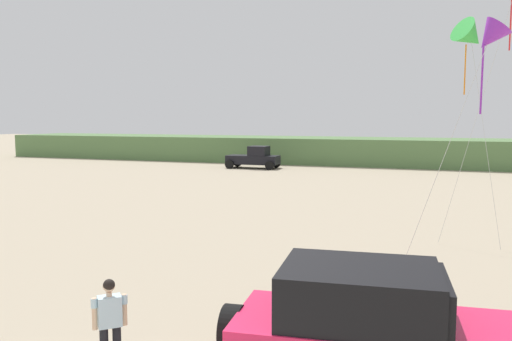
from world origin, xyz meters
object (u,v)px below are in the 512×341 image
object	(u,v)px
kite_blue_swept	(471,37)
kite_orange_streamer	(490,37)
distant_pickup	(254,158)
jeep	(378,338)
person_watching	(110,320)

from	to	relation	value
kite_blue_swept	kite_orange_streamer	xyz separation A→B (m)	(0.18, -7.09, -1.05)
distant_pickup	kite_blue_swept	world-z (taller)	kite_blue_swept
jeep	distant_pickup	xyz separation A→B (m)	(-14.98, 35.78, -0.26)
person_watching	kite_blue_swept	world-z (taller)	kite_blue_swept
kite_orange_streamer	person_watching	bearing A→B (deg)	-131.95
kite_blue_swept	distant_pickup	bearing A→B (deg)	127.34
jeep	person_watching	xyz separation A→B (m)	(-4.58, -0.21, -0.26)
jeep	kite_blue_swept	size ratio (longest dim) A/B	0.60
person_watching	kite_blue_swept	bearing A→B (deg)	66.37
kite_orange_streamer	jeep	bearing A→B (deg)	-104.79
jeep	kite_orange_streamer	distance (m)	8.88
distant_pickup	kite_blue_swept	distance (m)	28.17
person_watching	distant_pickup	bearing A→B (deg)	106.12
distant_pickup	kite_orange_streamer	size ratio (longest dim) A/B	0.67
jeep	person_watching	bearing A→B (deg)	-177.39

